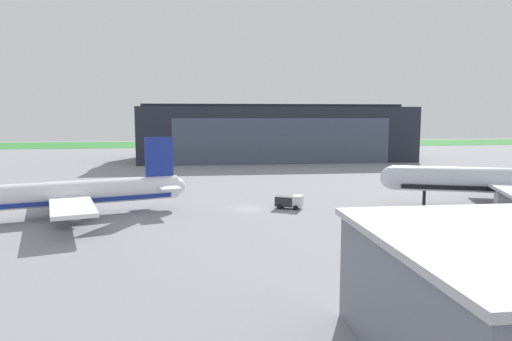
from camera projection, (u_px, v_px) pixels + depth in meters
name	position (u px, v px, depth m)	size (l,w,h in m)	color
ground_plane	(249.00, 209.00, 78.43)	(440.00, 440.00, 0.00)	gray
grass_field_strip	(214.00, 144.00, 256.83)	(440.00, 56.00, 0.08)	#338034
maintenance_hangar	(273.00, 133.00, 169.19)	(94.06, 40.91, 19.98)	#232833
airliner_near_left	(497.00, 181.00, 79.05)	(36.89, 30.96, 14.41)	silver
airliner_near_right	(64.00, 195.00, 71.70)	(37.57, 33.11, 12.25)	white
fuel_bowser	(289.00, 201.00, 78.65)	(5.04, 3.75, 2.33)	silver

